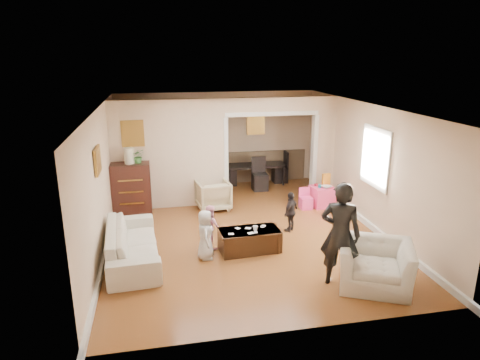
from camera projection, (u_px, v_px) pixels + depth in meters
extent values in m
plane|color=brown|center=(242.00, 230.00, 9.06)|extent=(7.00, 7.00, 0.00)
cube|color=beige|center=(170.00, 154.00, 10.13)|extent=(2.75, 0.18, 2.60)
cube|color=beige|center=(323.00, 148.00, 10.85)|extent=(0.55, 0.18, 2.60)
cube|color=beige|center=(272.00, 104.00, 10.27)|extent=(2.22, 0.18, 0.35)
cube|color=white|center=(376.00, 157.00, 8.76)|extent=(0.03, 0.95, 1.10)
cube|color=brown|center=(133.00, 133.00, 9.72)|extent=(0.45, 0.03, 0.55)
cube|color=brown|center=(98.00, 160.00, 7.48)|extent=(0.03, 0.55, 0.40)
cube|color=brown|center=(256.00, 124.00, 12.02)|extent=(0.45, 0.03, 0.55)
imported|color=beige|center=(132.00, 243.00, 7.66)|extent=(1.01, 2.27, 0.65)
imported|color=#C7B78A|center=(213.00, 195.00, 10.20)|extent=(0.84, 0.85, 0.70)
imported|color=beige|center=(375.00, 265.00, 6.80)|extent=(1.43, 1.36, 0.72)
cube|color=#34130F|center=(132.00, 189.00, 9.85)|extent=(0.88, 0.49, 1.20)
cylinder|color=beige|center=(129.00, 156.00, 9.63)|extent=(0.22, 0.22, 0.36)
imported|color=#3A6F31|center=(138.00, 156.00, 9.67)|extent=(0.30, 0.26, 0.33)
cube|color=#351E11|center=(249.00, 240.00, 8.06)|extent=(1.16, 0.64, 0.42)
imported|color=silver|center=(255.00, 228.00, 7.96)|extent=(0.11, 0.11, 0.09)
cube|color=#FF4381|center=(322.00, 196.00, 10.43)|extent=(0.57, 0.57, 0.49)
cube|color=yellow|center=(326.00, 179.00, 10.44)|extent=(0.21, 0.09, 0.30)
cylinder|color=#25A9B9|center=(320.00, 186.00, 10.29)|extent=(0.08, 0.08, 0.08)
cube|color=red|center=(316.00, 185.00, 10.45)|extent=(0.10, 0.09, 0.05)
imported|color=silver|center=(327.00, 187.00, 10.25)|extent=(0.25, 0.25, 0.06)
imported|color=black|center=(254.00, 173.00, 12.26)|extent=(1.70, 0.95, 0.60)
imported|color=black|center=(340.00, 235.00, 6.70)|extent=(0.75, 0.69, 1.73)
imported|color=silver|center=(205.00, 235.00, 7.68)|extent=(0.34, 0.48, 0.93)
imported|color=pink|center=(210.00, 226.00, 8.15)|extent=(0.47, 0.51, 0.85)
imported|color=black|center=(291.00, 212.00, 8.90)|extent=(0.51, 0.50, 0.86)
cube|color=white|center=(263.00, 226.00, 8.18)|extent=(0.12, 0.13, 0.00)
cube|color=white|center=(251.00, 233.00, 7.86)|extent=(0.12, 0.10, 0.00)
cube|color=white|center=(238.00, 228.00, 8.07)|extent=(0.10, 0.11, 0.00)
cube|color=white|center=(262.00, 227.00, 8.15)|extent=(0.09, 0.10, 0.00)
cube|color=white|center=(231.00, 234.00, 7.82)|extent=(0.11, 0.09, 0.00)
cube|color=white|center=(256.00, 232.00, 7.90)|extent=(0.06, 0.08, 0.00)
cube|color=white|center=(248.00, 228.00, 8.08)|extent=(0.13, 0.12, 0.00)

